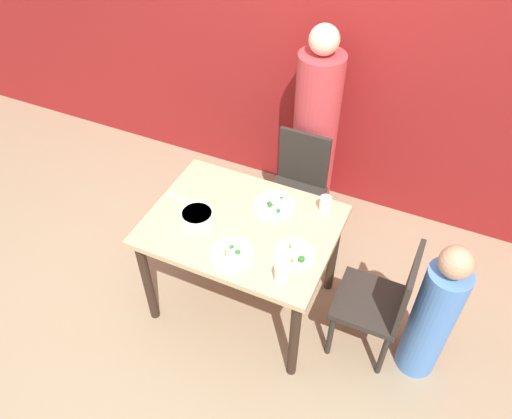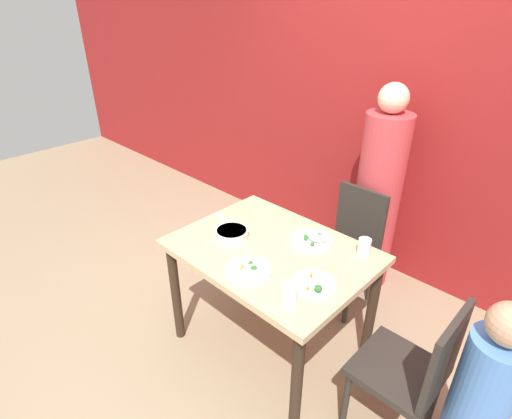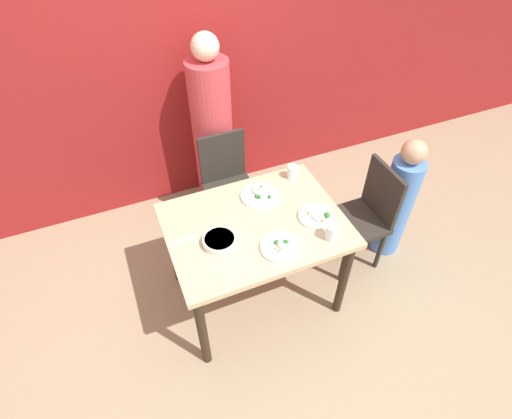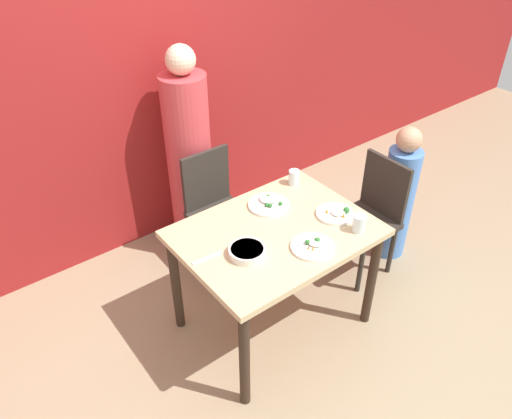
% 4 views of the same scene
% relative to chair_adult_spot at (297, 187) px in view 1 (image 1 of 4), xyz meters
% --- Properties ---
extents(ground_plane, '(10.00, 10.00, 0.00)m').
position_rel_chair_adult_spot_xyz_m(ground_plane, '(-0.08, -0.76, -0.48)').
color(ground_plane, '#998466').
extents(wall_back, '(10.00, 0.06, 2.70)m').
position_rel_chair_adult_spot_xyz_m(wall_back, '(-0.08, 0.63, 0.87)').
color(wall_back, maroon).
rests_on(wall_back, ground_plane).
extents(dining_table, '(1.12, 0.84, 0.78)m').
position_rel_chair_adult_spot_xyz_m(dining_table, '(-0.08, -0.76, 0.19)').
color(dining_table, tan).
rests_on(dining_table, ground_plane).
extents(chair_adult_spot, '(0.40, 0.40, 0.89)m').
position_rel_chair_adult_spot_xyz_m(chair_adult_spot, '(0.00, 0.00, 0.00)').
color(chair_adult_spot, '#2D2823').
rests_on(chair_adult_spot, ground_plane).
extents(chair_child_spot, '(0.40, 0.40, 0.89)m').
position_rel_chair_adult_spot_xyz_m(chair_child_spot, '(0.82, -0.74, 0.00)').
color(chair_child_spot, '#2D2823').
rests_on(chair_child_spot, ground_plane).
extents(person_adult, '(0.33, 0.33, 1.58)m').
position_rel_chair_adult_spot_xyz_m(person_adult, '(0.00, 0.34, 0.25)').
color(person_adult, '#C63D42').
rests_on(person_adult, ground_plane).
extents(person_child, '(0.24, 0.24, 1.07)m').
position_rel_chair_adult_spot_xyz_m(person_child, '(1.11, -0.74, 0.02)').
color(person_child, '#5184D1').
rests_on(person_child, ground_plane).
extents(bowl_curry, '(0.21, 0.21, 0.05)m').
position_rel_chair_adult_spot_xyz_m(bowl_curry, '(-0.34, -0.83, 0.32)').
color(bowl_curry, silver).
rests_on(bowl_curry, dining_table).
extents(plate_rice_adult, '(0.26, 0.26, 0.05)m').
position_rel_chair_adult_spot_xyz_m(plate_rice_adult, '(0.05, -0.54, 0.31)').
color(plate_rice_adult, white).
rests_on(plate_rice_adult, dining_table).
extents(plate_rice_child, '(0.25, 0.25, 0.05)m').
position_rel_chair_adult_spot_xyz_m(plate_rice_child, '(-0.01, -1.01, 0.31)').
color(plate_rice_child, white).
rests_on(plate_rice_child, dining_table).
extents(plate_noodles, '(0.23, 0.23, 0.06)m').
position_rel_chair_adult_spot_xyz_m(plate_noodles, '(0.30, -0.87, 0.31)').
color(plate_noodles, white).
rests_on(plate_noodles, dining_table).
extents(glass_water_tall, '(0.07, 0.07, 0.10)m').
position_rel_chair_adult_spot_xyz_m(glass_water_tall, '(0.34, -0.45, 0.35)').
color(glass_water_tall, silver).
rests_on(glass_water_tall, dining_table).
extents(glass_water_short, '(0.08, 0.08, 0.11)m').
position_rel_chair_adult_spot_xyz_m(glass_water_short, '(0.30, -1.06, 0.35)').
color(glass_water_short, silver).
rests_on(glass_water_short, dining_table).
extents(fork_steel, '(0.18, 0.04, 0.01)m').
position_rel_chair_adult_spot_xyz_m(fork_steel, '(-0.53, -0.72, 0.30)').
color(fork_steel, silver).
rests_on(fork_steel, dining_table).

